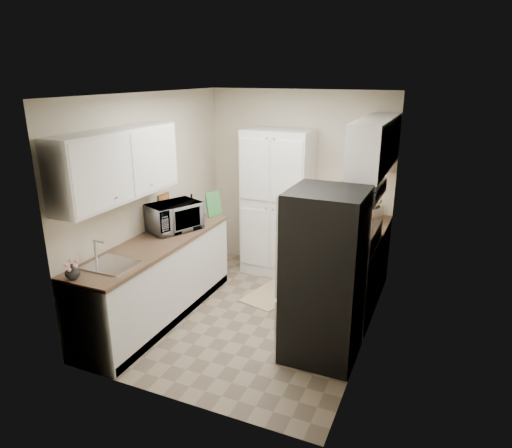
% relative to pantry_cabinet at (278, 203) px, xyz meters
% --- Properties ---
extents(ground, '(3.20, 3.20, 0.00)m').
position_rel_pantry_cabinet_xyz_m(ground, '(0.20, -1.32, -1.00)').
color(ground, '#7A6B56').
rests_on(ground, ground).
extents(room_shell, '(2.64, 3.24, 2.52)m').
position_rel_pantry_cabinet_xyz_m(room_shell, '(0.18, -1.32, 0.63)').
color(room_shell, beige).
rests_on(room_shell, ground).
extents(pantry_cabinet, '(0.90, 0.55, 2.00)m').
position_rel_pantry_cabinet_xyz_m(pantry_cabinet, '(0.00, 0.00, 0.00)').
color(pantry_cabinet, silver).
rests_on(pantry_cabinet, ground).
extents(base_cabinet_left, '(0.60, 2.30, 0.88)m').
position_rel_pantry_cabinet_xyz_m(base_cabinet_left, '(-0.79, -1.75, -0.56)').
color(base_cabinet_left, silver).
rests_on(base_cabinet_left, ground).
extents(countertop_left, '(0.63, 2.33, 0.04)m').
position_rel_pantry_cabinet_xyz_m(countertop_left, '(-0.79, -1.75, -0.10)').
color(countertop_left, brown).
rests_on(countertop_left, base_cabinet_left).
extents(base_cabinet_right, '(0.60, 0.80, 0.88)m').
position_rel_pantry_cabinet_xyz_m(base_cabinet_right, '(1.19, -0.12, -0.56)').
color(base_cabinet_right, silver).
rests_on(base_cabinet_right, ground).
extents(countertop_right, '(0.63, 0.83, 0.04)m').
position_rel_pantry_cabinet_xyz_m(countertop_right, '(1.19, -0.12, -0.10)').
color(countertop_right, brown).
rests_on(countertop_right, base_cabinet_right).
extents(electric_range, '(0.71, 0.78, 1.13)m').
position_rel_pantry_cabinet_xyz_m(electric_range, '(1.17, -0.93, -0.52)').
color(electric_range, '#B7B7BC').
rests_on(electric_range, ground).
extents(refrigerator, '(0.70, 0.72, 1.70)m').
position_rel_pantry_cabinet_xyz_m(refrigerator, '(1.14, -1.73, -0.15)').
color(refrigerator, '#B7B7BC').
rests_on(refrigerator, ground).
extents(microwave, '(0.61, 0.71, 0.33)m').
position_rel_pantry_cabinet_xyz_m(microwave, '(-0.81, -1.31, 0.08)').
color(microwave, silver).
rests_on(microwave, countertop_left).
extents(wine_bottle, '(0.07, 0.07, 0.29)m').
position_rel_pantry_cabinet_xyz_m(wine_bottle, '(-0.86, -0.82, 0.06)').
color(wine_bottle, black).
rests_on(wine_bottle, countertop_left).
extents(flower_vase, '(0.14, 0.14, 0.14)m').
position_rel_pantry_cabinet_xyz_m(flower_vase, '(-0.91, -2.83, -0.01)').
color(flower_vase, white).
rests_on(flower_vase, countertop_left).
extents(cutting_board, '(0.08, 0.25, 0.32)m').
position_rel_pantry_cabinet_xyz_m(cutting_board, '(-0.66, -0.62, 0.08)').
color(cutting_board, '#398641').
rests_on(cutting_board, countertop_left).
extents(toaster_oven, '(0.35, 0.40, 0.19)m').
position_rel_pantry_cabinet_xyz_m(toaster_oven, '(1.23, -0.04, 0.02)').
color(toaster_oven, silver).
rests_on(toaster_oven, countertop_right).
extents(fruit_basket, '(0.35, 0.35, 0.12)m').
position_rel_pantry_cabinet_xyz_m(fruit_basket, '(1.25, -0.05, 0.17)').
color(fruit_basket, '#FFAB0C').
rests_on(fruit_basket, toaster_oven).
extents(kitchen_mat, '(0.65, 0.86, 0.01)m').
position_rel_pantry_cabinet_xyz_m(kitchen_mat, '(0.22, -0.76, -0.99)').
color(kitchen_mat, tan).
rests_on(kitchen_mat, ground).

